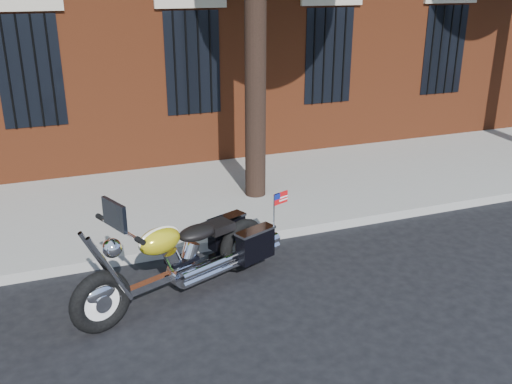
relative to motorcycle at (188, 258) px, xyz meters
name	(u,v)px	position (x,y,z in m)	size (l,w,h in m)	color
ground	(298,282)	(1.41, -0.24, -0.51)	(120.00, 120.00, 0.00)	black
curb	(260,236)	(1.41, 1.14, -0.44)	(40.00, 0.16, 0.15)	gray
sidewalk	(223,195)	(1.41, 3.02, -0.44)	(40.00, 3.60, 0.15)	gray
motorcycle	(188,258)	(0.00, 0.00, 0.00)	(2.95, 1.53, 1.52)	black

